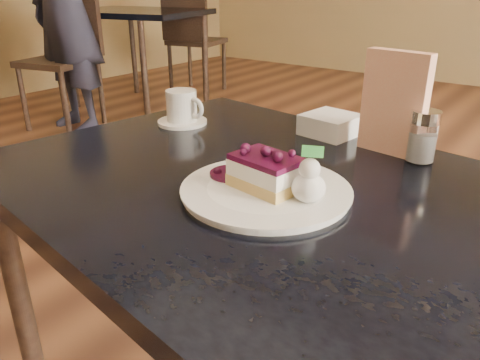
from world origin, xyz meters
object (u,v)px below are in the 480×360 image
Objects in this scene: main_table at (282,224)px; dessert_plate at (266,191)px; cheesecake_slice at (266,172)px; patron at (63,1)px; coffee_set at (182,109)px; bg_table_far_left at (141,98)px.

dessert_plate reaches higher than main_table.
patron is at bearing 160.13° from cheesecake_slice.
coffee_set is 0.07× the size of bg_table_far_left.
dessert_plate is 2.12× the size of coffee_set.
dessert_plate is 3.39m from bg_table_far_left.
dessert_plate is 0.16× the size of patron.
dessert_plate is at bearing -51.63° from bg_table_far_left.
coffee_set is (-0.38, 0.21, 0.03)m from dessert_plate.
patron reaches higher than bg_table_far_left.
coffee_set is 0.07× the size of patron.
main_table is 9.94× the size of cheesecake_slice.
bg_table_far_left is (-2.63, 2.05, -0.65)m from cheesecake_slice.
patron is (0.11, -0.70, 0.79)m from bg_table_far_left.
main_table is at bearing -19.55° from patron.
cheesecake_slice is at bearing -20.41° from patron.
cheesecake_slice reaches higher than dessert_plate.
main_table is 0.69× the size of patron.
bg_table_far_left is at bearing 140.74° from coffee_set.
main_table is at bearing 90.00° from cheesecake_slice.
dessert_plate is at bearing -29.19° from coffee_set.
patron is (-2.52, 1.30, 0.25)m from main_table.
patron reaches higher than cheesecake_slice.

